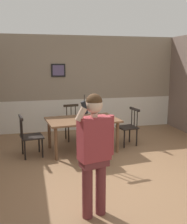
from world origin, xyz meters
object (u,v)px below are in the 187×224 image
Objects in this scene: dining_table at (82,123)px; person_figure at (95,148)px; chair_by_doorway at (96,142)px; chair_at_table_head at (30,136)px; chair_opposite_corner at (73,123)px; chair_near_window at (129,127)px.

dining_table is 2.66m from person_figure.
chair_by_doorway is 1.49m from chair_at_table_head.
chair_opposite_corner reaches higher than dining_table.
chair_near_window is 0.99× the size of chair_opposite_corner.
person_figure is at bearing 80.06° from chair_opposite_corner.
dining_table is 1.21m from chair_near_window.
chair_at_table_head is at bearing 142.64° from chair_by_doorway.
chair_near_window is 0.93× the size of chair_by_doorway.
dining_table is at bearing 89.43° from chair_by_doorway.
person_figure reaches higher than chair_by_doorway.
person_figure is (-1.54, -2.74, 0.49)m from chair_near_window.
chair_opposite_corner is at bearing 50.33° from chair_near_window.
chair_near_window is 0.55× the size of person_figure.
dining_table is 1.84× the size of chair_opposite_corner.
person_figure is (-0.27, -3.51, 0.50)m from chair_opposite_corner.
chair_by_doorway is 1.07× the size of chair_opposite_corner.
person_figure reaches higher than chair_near_window.
chair_near_window is 1.00× the size of chair_at_table_head.
chair_at_table_head is 2.68m from person_figure.
person_figure is at bearing -110.91° from chair_by_doorway.
chair_near_window reaches higher than chair_at_table_head.
dining_table is 0.91m from chair_by_doorway.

